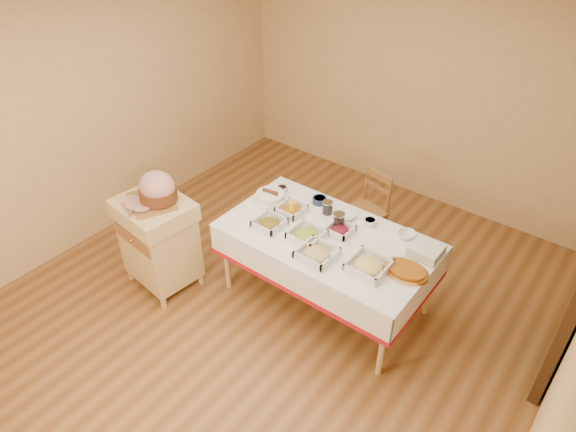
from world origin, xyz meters
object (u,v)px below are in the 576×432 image
(butcher_cart, at_px, (159,238))
(brass_platter, at_px, (406,271))
(preserve_jar_left, at_px, (328,208))
(ham_on_board, at_px, (156,190))
(dining_chair, at_px, (367,210))
(dining_table, at_px, (327,250))
(bread_basket, at_px, (270,197))
(preserve_jar_right, at_px, (339,221))
(mustard_bottle, at_px, (292,207))
(plate_stack, at_px, (426,250))

(butcher_cart, distance_m, brass_platter, 2.24)
(preserve_jar_left, bearing_deg, ham_on_board, -139.52)
(dining_chair, height_order, preserve_jar_left, preserve_jar_left)
(dining_table, bearing_deg, butcher_cart, -151.65)
(brass_platter, bearing_deg, bread_basket, 175.29)
(butcher_cart, bearing_deg, dining_chair, 54.38)
(preserve_jar_right, bearing_deg, preserve_jar_left, 151.27)
(butcher_cart, height_order, brass_platter, butcher_cart)
(preserve_jar_left, distance_m, mustard_bottle, 0.32)
(dining_table, bearing_deg, preserve_jar_left, 124.32)
(preserve_jar_left, height_order, preserve_jar_right, preserve_jar_right)
(brass_platter, bearing_deg, preserve_jar_right, 165.72)
(dining_table, distance_m, mustard_bottle, 0.49)
(preserve_jar_right, bearing_deg, butcher_cart, -146.61)
(dining_chair, relative_size, mustard_bottle, 4.54)
(dining_table, bearing_deg, mustard_bottle, 172.64)
(preserve_jar_left, relative_size, bread_basket, 0.46)
(mustard_bottle, xyz_separation_m, brass_platter, (1.17, -0.08, -0.06))
(preserve_jar_right, xyz_separation_m, brass_platter, (0.74, -0.19, -0.04))
(brass_platter, bearing_deg, dining_table, 178.17)
(dining_table, xyz_separation_m, preserve_jar_right, (0.00, 0.17, 0.22))
(dining_chair, height_order, ham_on_board, ham_on_board)
(butcher_cart, xyz_separation_m, mustard_bottle, (0.94, 0.79, 0.32))
(preserve_jar_right, bearing_deg, plate_stack, 7.96)
(ham_on_board, distance_m, mustard_bottle, 1.19)
(ham_on_board, xyz_separation_m, preserve_jar_left, (1.13, 0.97, -0.24))
(mustard_bottle, height_order, plate_stack, mustard_bottle)
(ham_on_board, distance_m, plate_stack, 2.32)
(butcher_cart, height_order, preserve_jar_right, butcher_cart)
(dining_table, height_order, preserve_jar_left, preserve_jar_left)
(preserve_jar_left, relative_size, preserve_jar_right, 0.94)
(preserve_jar_right, height_order, mustard_bottle, mustard_bottle)
(dining_chair, height_order, bread_basket, bread_basket)
(ham_on_board, xyz_separation_m, bread_basket, (0.61, 0.79, -0.24))
(bread_basket, bearing_deg, plate_stack, 6.82)
(preserve_jar_right, relative_size, plate_stack, 0.53)
(mustard_bottle, bearing_deg, preserve_jar_left, 41.95)
(plate_stack, bearing_deg, butcher_cart, -154.74)
(butcher_cart, bearing_deg, ham_on_board, 38.04)
(dining_table, bearing_deg, brass_platter, -1.83)
(plate_stack, distance_m, brass_platter, 0.30)
(dining_table, height_order, bread_basket, bread_basket)
(dining_table, xyz_separation_m, preserve_jar_left, (-0.18, 0.27, 0.22))
(butcher_cart, height_order, preserve_jar_left, butcher_cart)
(bread_basket, height_order, brass_platter, bread_basket)
(bread_basket, bearing_deg, preserve_jar_right, 5.56)
(mustard_bottle, relative_size, bread_basket, 0.69)
(preserve_jar_left, xyz_separation_m, brass_platter, (0.93, -0.29, -0.03))
(preserve_jar_left, bearing_deg, bread_basket, -161.84)
(ham_on_board, relative_size, preserve_jar_right, 3.49)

